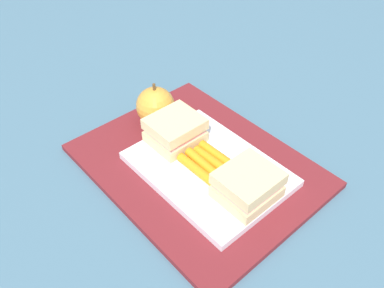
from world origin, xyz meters
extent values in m
plane|color=#42667A|center=(0.00, 0.00, 0.00)|extent=(2.40, 2.40, 0.00)
cube|color=maroon|center=(0.00, 0.00, 0.01)|extent=(0.36, 0.28, 0.01)
cube|color=white|center=(-0.03, 0.00, 0.02)|extent=(0.23, 0.17, 0.01)
cube|color=#DBC189|center=(-0.10, 0.00, 0.03)|extent=(0.07, 0.08, 0.02)
cube|color=pink|center=(-0.10, 0.00, 0.04)|extent=(0.07, 0.07, 0.01)
cube|color=#DBC189|center=(-0.10, 0.00, 0.06)|extent=(0.07, 0.08, 0.02)
cube|color=#DBC189|center=(0.05, 0.00, 0.03)|extent=(0.07, 0.08, 0.02)
cube|color=pink|center=(0.05, 0.00, 0.04)|extent=(0.07, 0.07, 0.01)
cube|color=#DBC189|center=(0.05, 0.00, 0.06)|extent=(0.07, 0.08, 0.02)
cylinder|color=orange|center=(-0.02, -0.02, 0.03)|extent=(0.08, 0.01, 0.02)
cylinder|color=orange|center=(-0.03, -0.01, 0.03)|extent=(0.08, 0.01, 0.02)
cylinder|color=orange|center=(-0.02, 0.01, 0.03)|extent=(0.08, 0.01, 0.02)
cylinder|color=orange|center=(-0.02, 0.02, 0.03)|extent=(0.08, 0.01, 0.01)
sphere|color=gold|center=(0.13, -0.02, 0.04)|extent=(0.07, 0.07, 0.07)
cylinder|color=brown|center=(0.13, -0.02, 0.08)|extent=(0.01, 0.00, 0.01)
camera|label=1|loc=(-0.33, 0.30, 0.46)|focal=37.69mm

